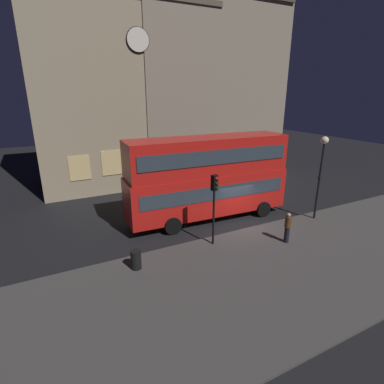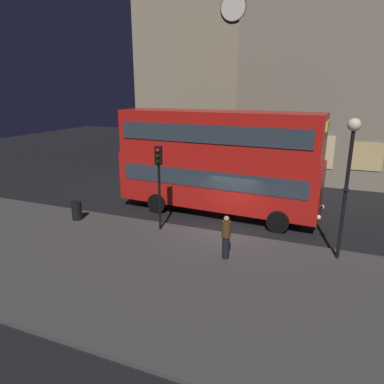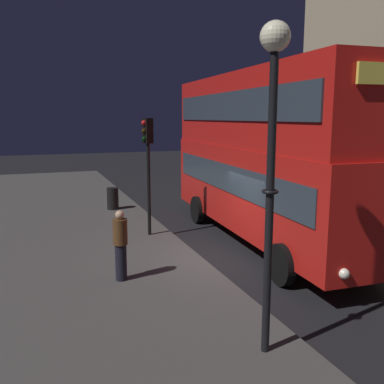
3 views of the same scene
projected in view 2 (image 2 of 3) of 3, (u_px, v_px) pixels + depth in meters
The scene contains 9 objects.
ground_plane at pixel (228, 230), 17.33m from camera, with size 80.00×80.00×0.00m, color black.
sidewalk_slab at pixel (188, 277), 12.83m from camera, with size 44.00×8.94×0.12m, color #423F3D.
building_with_clock at pixel (242, 55), 28.46m from camera, with size 15.93×7.71×18.85m.
building_plain_facade at pixel (354, 50), 25.61m from camera, with size 15.22×8.34×18.89m.
double_decker_bus at pixel (217, 158), 18.85m from camera, with size 11.22×3.29×5.62m.
traffic_light_near_kerb at pixel (159, 171), 16.31m from camera, with size 0.38×0.39×4.06m.
street_lamp at pixel (350, 161), 13.08m from camera, with size 0.49×0.49×5.57m.
pedestrian at pixel (226, 237), 13.92m from camera, with size 0.36×0.36×1.81m.
litter_bin at pixel (77, 211), 18.29m from camera, with size 0.51×0.51×0.97m, color black.
Camera 2 is at (4.47, -15.58, 6.66)m, focal length 32.79 mm.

